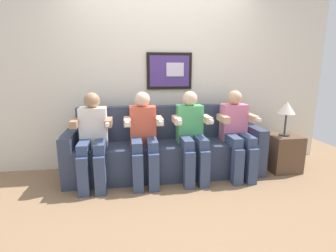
# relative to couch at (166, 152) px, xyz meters

# --- Properties ---
(ground_plane) EXTENTS (6.42, 6.42, 0.00)m
(ground_plane) POSITION_rel_couch_xyz_m (0.00, -0.33, -0.31)
(ground_plane) COLOR #8C6B4C
(back_wall_assembly) EXTENTS (4.94, 0.10, 2.60)m
(back_wall_assembly) POSITION_rel_couch_xyz_m (0.00, 0.44, 0.99)
(back_wall_assembly) COLOR silver
(back_wall_assembly) RESTS_ON ground_plane
(couch) EXTENTS (2.54, 0.58, 0.90)m
(couch) POSITION_rel_couch_xyz_m (0.00, 0.00, 0.00)
(couch) COLOR #333D56
(couch) RESTS_ON ground_plane
(person_leftmost) EXTENTS (0.46, 0.56, 1.11)m
(person_leftmost) POSITION_rel_couch_xyz_m (-0.90, -0.17, 0.29)
(person_leftmost) COLOR white
(person_leftmost) RESTS_ON ground_plane
(person_left_center) EXTENTS (0.46, 0.56, 1.11)m
(person_left_center) POSITION_rel_couch_xyz_m (-0.30, -0.17, 0.29)
(person_left_center) COLOR #D8593F
(person_left_center) RESTS_ON ground_plane
(person_right_center) EXTENTS (0.46, 0.56, 1.11)m
(person_right_center) POSITION_rel_couch_xyz_m (0.30, -0.17, 0.29)
(person_right_center) COLOR #4CB266
(person_right_center) RESTS_ON ground_plane
(person_rightmost) EXTENTS (0.46, 0.56, 1.11)m
(person_rightmost) POSITION_rel_couch_xyz_m (0.90, -0.17, 0.29)
(person_rightmost) COLOR pink
(person_rightmost) RESTS_ON ground_plane
(side_table_right) EXTENTS (0.40, 0.40, 0.50)m
(side_table_right) POSITION_rel_couch_xyz_m (1.62, -0.11, -0.06)
(side_table_right) COLOR brown
(side_table_right) RESTS_ON ground_plane
(table_lamp) EXTENTS (0.22, 0.22, 0.46)m
(table_lamp) POSITION_rel_couch_xyz_m (1.60, -0.12, 0.55)
(table_lamp) COLOR #333338
(table_lamp) RESTS_ON side_table_right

